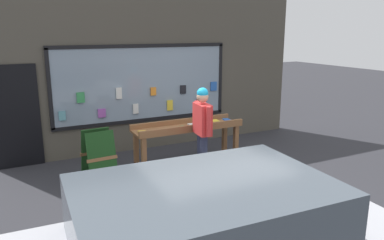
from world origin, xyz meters
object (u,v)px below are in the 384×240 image
object	(u,v)px
display_table_main	(188,131)
sandwich_board_sign	(99,155)
small_dog	(185,170)
person_browsing	(202,125)

from	to	relation	value
display_table_main	sandwich_board_sign	world-z (taller)	sandwich_board_sign
sandwich_board_sign	display_table_main	bearing A→B (deg)	-3.61
small_dog	sandwich_board_sign	size ratio (longest dim) A/B	0.61
small_dog	display_table_main	bearing A→B (deg)	-42.44
sandwich_board_sign	person_browsing	bearing A→B (deg)	-22.42
person_browsing	sandwich_board_sign	distance (m)	2.01
person_browsing	sandwich_board_sign	xyz separation A→B (m)	(-1.85, 0.60, -0.51)
person_browsing	small_dog	world-z (taller)	person_browsing
display_table_main	sandwich_board_sign	bearing A→B (deg)	-179.10
small_dog	person_browsing	bearing A→B (deg)	-74.85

